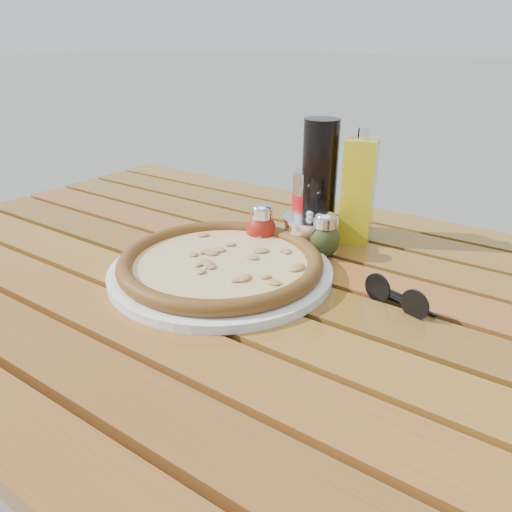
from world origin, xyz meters
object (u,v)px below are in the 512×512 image
Objects in this scene: plate at (221,271)px; soda_can at (309,202)px; table at (249,318)px; parmesan_tin at (309,232)px; oregano_shaker at (324,235)px; pizza at (221,262)px; sunglasses at (397,297)px; pepper_shaker at (261,226)px; dark_bottle at (319,179)px; olive_oil_cruet at (358,191)px.

soda_can is at bearing 86.69° from plate.
table is 0.20m from parmesan_tin.
table is at bearing -111.22° from oregano_shaker.
oregano_shaker is at bearing 68.78° from table.
parmesan_tin reaches higher than pizza.
sunglasses reaches higher than pizza.
soda_can is at bearing 74.66° from pepper_shaker.
dark_bottle is at bearing 157.24° from sunglasses.
dark_bottle is (-0.06, 0.09, 0.07)m from oregano_shaker.
olive_oil_cruet reaches higher than sunglasses.
plate is 0.02m from pizza.
pepper_shaker is at bearing -136.24° from olive_oil_cruet.
dark_bottle is at bearing 81.49° from plate.
soda_can reaches higher than parmesan_tin.
plate is 4.39× the size of pepper_shaker.
parmesan_tin is (0.08, 0.04, -0.01)m from pepper_shaker.
parmesan_tin is (0.02, 0.16, 0.11)m from table.
plate is 2.90× the size of parmesan_tin.
oregano_shaker is at bearing 11.67° from pepper_shaker.
table is 11.29× the size of parmesan_tin.
plate is at bearing -93.31° from soda_can.
table is 0.09m from plate.
dark_bottle is at bearing 107.09° from parmesan_tin.
plate is 0.30m from olive_oil_cruet.
olive_oil_cruet reaches higher than table.
plate is at bearing -156.68° from table.
table is at bearing -63.96° from pepper_shaker.
pizza is 4.48× the size of pepper_shaker.
parmesan_tin reaches higher than sunglasses.
oregano_shaker is 0.37× the size of dark_bottle.
dark_bottle reaches higher than olive_oil_cruet.
plate is at bearing -113.02° from olive_oil_cruet.
oregano_shaker is at bearing 58.88° from plate.
parmesan_tin is at bearing 166.85° from sunglasses.
sunglasses is at bearing -39.08° from dark_bottle.
parmesan_tin is at bearing 156.20° from oregano_shaker.
sunglasses is (0.23, -0.19, -0.09)m from dark_bottle.
olive_oil_cruet is (0.13, 0.12, 0.06)m from pepper_shaker.
oregano_shaker reaches higher than plate.
soda_can reaches higher than sunglasses.
olive_oil_cruet is 0.27m from sunglasses.
soda_can is at bearing 120.57° from parmesan_tin.
soda_can is 0.10m from olive_oil_cruet.
sunglasses is (0.17, -0.10, -0.02)m from oregano_shaker.
sunglasses is at bearing -15.09° from pepper_shaker.
oregano_shaker is 0.13m from soda_can.
pizza is (-0.04, -0.02, 0.10)m from table.
dark_bottle is 1.98× the size of sunglasses.
plate is 0.26m from soda_can.
pepper_shaker is 1.00× the size of oregano_shaker.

